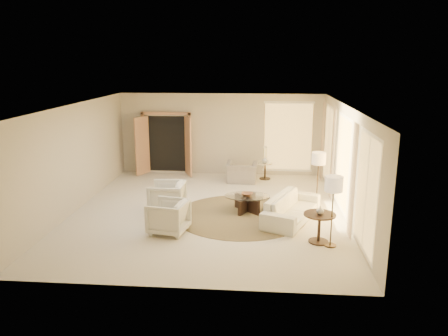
# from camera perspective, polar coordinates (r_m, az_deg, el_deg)

# --- Properties ---
(room) EXTENTS (7.04, 8.04, 2.83)m
(room) POSITION_cam_1_polar(r_m,az_deg,el_deg) (11.23, -2.20, 1.03)
(room) COLOR beige
(room) RESTS_ON ground
(windows_right) EXTENTS (0.10, 6.40, 2.40)m
(windows_right) POSITION_cam_1_polar(r_m,az_deg,el_deg) (11.45, 15.26, 0.55)
(windows_right) COLOR #F3C161
(windows_right) RESTS_ON room
(window_back_corner) EXTENTS (1.70, 0.10, 2.40)m
(window_back_corner) POSITION_cam_1_polar(r_m,az_deg,el_deg) (15.06, 8.38, 4.03)
(window_back_corner) COLOR #F3C161
(window_back_corner) RESTS_ON room
(curtains_right) EXTENTS (0.06, 5.20, 2.60)m
(curtains_right) POSITION_cam_1_polar(r_m,az_deg,el_deg) (12.32, 14.29, 1.29)
(curtains_right) COLOR #CCAF8F
(curtains_right) RESTS_ON room
(french_doors) EXTENTS (1.95, 0.66, 2.16)m
(french_doors) POSITION_cam_1_polar(r_m,az_deg,el_deg) (15.30, -7.55, 3.13)
(french_doors) COLOR tan
(french_doors) RESTS_ON room
(area_rug) EXTENTS (3.97, 3.97, 0.01)m
(area_rug) POSITION_cam_1_polar(r_m,az_deg,el_deg) (11.35, 2.16, -6.15)
(area_rug) COLOR #3E301B
(area_rug) RESTS_ON room
(sofa) EXTENTS (1.63, 2.33, 0.63)m
(sofa) POSITION_cam_1_polar(r_m,az_deg,el_deg) (11.06, 8.84, -5.18)
(sofa) COLOR silver
(sofa) RESTS_ON room
(armchair_left) EXTENTS (0.82, 0.88, 0.90)m
(armchair_left) POSITION_cam_1_polar(r_m,az_deg,el_deg) (11.51, -7.46, -3.66)
(armchair_left) COLOR silver
(armchair_left) RESTS_ON room
(armchair_right) EXTENTS (0.91, 0.95, 0.85)m
(armchair_right) POSITION_cam_1_polar(r_m,az_deg,el_deg) (10.20, -7.29, -6.14)
(armchair_right) COLOR silver
(armchair_right) RESTS_ON room
(accent_chair) EXTENTS (1.02, 0.68, 0.87)m
(accent_chair) POSITION_cam_1_polar(r_m,az_deg,el_deg) (14.28, 2.34, -0.13)
(accent_chair) COLOR gray
(accent_chair) RESTS_ON room
(coffee_table) EXTENTS (1.38, 1.38, 0.44)m
(coffee_table) POSITION_cam_1_polar(r_m,az_deg,el_deg) (11.56, 3.02, -4.40)
(coffee_table) COLOR black
(coffee_table) RESTS_ON room
(end_table) EXTENTS (0.70, 0.70, 0.66)m
(end_table) POSITION_cam_1_polar(r_m,az_deg,el_deg) (9.81, 12.34, -7.01)
(end_table) COLOR black
(end_table) RESTS_ON room
(side_table) EXTENTS (0.48, 0.48, 0.56)m
(side_table) POSITION_cam_1_polar(r_m,az_deg,el_deg) (14.70, 5.38, -0.16)
(side_table) COLOR black
(side_table) RESTS_ON room
(floor_lamp_near) EXTENTS (0.37, 0.37, 1.54)m
(floor_lamp_near) POSITION_cam_1_polar(r_m,az_deg,el_deg) (11.80, 12.25, 0.91)
(floor_lamp_near) COLOR black
(floor_lamp_near) RESTS_ON room
(floor_lamp_far) EXTENTS (0.38, 0.38, 1.56)m
(floor_lamp_far) POSITION_cam_1_polar(r_m,az_deg,el_deg) (9.40, 14.14, -2.44)
(floor_lamp_far) COLOR black
(floor_lamp_far) RESTS_ON room
(bowl) EXTENTS (0.35, 0.35, 0.08)m
(bowl) POSITION_cam_1_polar(r_m,az_deg,el_deg) (11.49, 3.04, -3.45)
(bowl) COLOR brown
(bowl) RESTS_ON coffee_table
(end_vase) EXTENTS (0.20, 0.20, 0.18)m
(end_vase) POSITION_cam_1_polar(r_m,az_deg,el_deg) (9.71, 12.43, -5.41)
(end_vase) COLOR silver
(end_vase) RESTS_ON end_table
(side_vase) EXTENTS (0.26, 0.26, 0.22)m
(side_vase) POSITION_cam_1_polar(r_m,az_deg,el_deg) (14.63, 5.41, 1.09)
(side_vase) COLOR silver
(side_vase) RESTS_ON side_table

